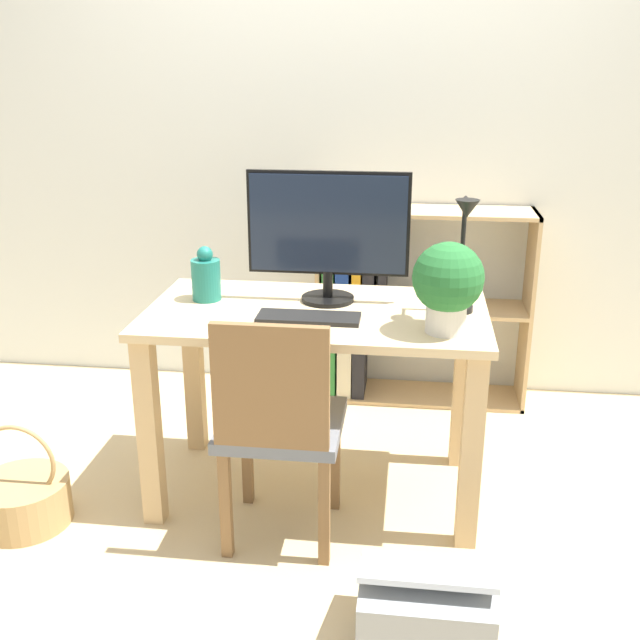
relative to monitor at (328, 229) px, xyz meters
The scene contains 12 objects.
ground_plane 1.00m from the monitor, 103.51° to the right, with size 10.00×10.00×0.00m, color #CCB284.
wall_back 1.00m from the monitor, 91.64° to the left, with size 8.00×0.05×2.60m.
desk 0.43m from the monitor, 103.51° to the right, with size 1.20×0.65×0.73m.
monitor is the anchor object (origin of this frame).
keyboard 0.34m from the monitor, 100.22° to the right, with size 0.35×0.12×0.02m.
vase 0.48m from the monitor, behind, with size 0.11×0.11×0.20m.
desk_lamp 0.49m from the monitor, 13.97° to the right, with size 0.10×0.19×0.41m.
potted_plant 0.51m from the monitor, 34.12° to the right, with size 0.23×0.23×0.30m.
chair 0.72m from the monitor, 103.36° to the right, with size 0.40×0.40×0.83m.
bookshelf 0.97m from the monitor, 78.32° to the left, with size 0.99×0.28×0.92m.
basket 1.45m from the monitor, 156.23° to the right, with size 0.33×0.33×0.38m.
storage_box 1.30m from the monitor, 66.77° to the right, with size 0.37×0.31×0.27m.
Camera 1 is at (0.33, -2.48, 1.57)m, focal length 42.00 mm.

